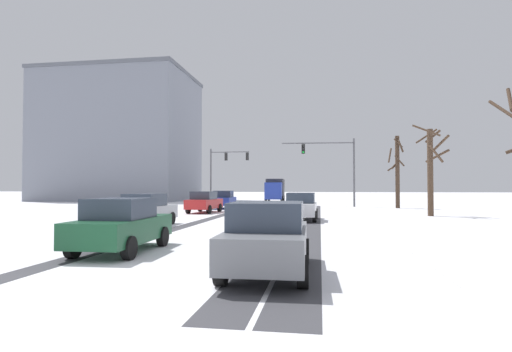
% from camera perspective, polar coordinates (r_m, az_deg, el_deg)
% --- Properties ---
extents(ground_plane, '(300.00, 300.00, 0.00)m').
position_cam_1_polar(ground_plane, '(8.85, -25.31, -14.19)').
color(ground_plane, white).
extents(wheel_track_left_lane, '(0.90, 36.80, 0.01)m').
position_cam_1_polar(wheel_track_left_lane, '(23.99, 5.49, -6.22)').
color(wheel_track_left_lane, '#424247').
rests_on(wheel_track_left_lane, ground).
extents(wheel_track_right_lane, '(0.95, 36.80, 0.01)m').
position_cam_1_polar(wheel_track_right_lane, '(23.95, 7.96, -6.22)').
color(wheel_track_right_lane, '#424247').
rests_on(wheel_track_right_lane, ground).
extents(wheel_track_center, '(0.73, 36.80, 0.01)m').
position_cam_1_polar(wheel_track_center, '(24.87, -6.70, -6.05)').
color(wheel_track_center, '#424247').
rests_on(wheel_track_center, ground).
extents(sidewalk_kerb_right, '(4.00, 36.80, 0.12)m').
position_cam_1_polar(sidewalk_kerb_right, '(22.74, 20.64, -6.25)').
color(sidewalk_kerb_right, white).
rests_on(sidewalk_kerb_right, ground).
extents(traffic_signal_near_right, '(6.80, 0.65, 6.50)m').
position_cam_1_polar(traffic_signal_near_right, '(38.57, 10.85, 2.21)').
color(traffic_signal_near_right, '#56565B').
rests_on(traffic_signal_near_right, ground).
extents(traffic_signal_far_left, '(4.74, 0.39, 6.50)m').
position_cam_1_polar(traffic_signal_far_left, '(48.02, -4.55, 1.58)').
color(traffic_signal_far_left, '#56565B').
rests_on(traffic_signal_far_left, ground).
extents(car_blue_lead, '(1.99, 4.18, 1.62)m').
position_cam_1_polar(car_blue_lead, '(36.81, -4.59, -3.33)').
color(car_blue_lead, '#233899').
rests_on(car_blue_lead, ground).
extents(car_red_second, '(2.02, 4.19, 1.62)m').
position_cam_1_polar(car_red_second, '(31.18, -7.31, -3.64)').
color(car_red_second, red).
rests_on(car_red_second, ground).
extents(car_white_third, '(1.89, 4.13, 1.62)m').
position_cam_1_polar(car_white_third, '(23.89, 6.39, -4.29)').
color(car_white_third, silver).
rests_on(car_white_third, ground).
extents(car_silver_fourth, '(1.93, 4.15, 1.62)m').
position_cam_1_polar(car_silver_fourth, '(20.87, -15.28, -4.64)').
color(car_silver_fourth, '#B7BABF').
rests_on(car_silver_fourth, ground).
extents(car_dark_green_fifth, '(1.93, 4.15, 1.62)m').
position_cam_1_polar(car_dark_green_fifth, '(12.92, -18.42, -6.54)').
color(car_dark_green_fifth, '#194C2D').
rests_on(car_dark_green_fifth, ground).
extents(car_grey_sixth, '(1.91, 4.14, 1.62)m').
position_cam_1_polar(car_grey_sixth, '(9.25, 1.69, -8.64)').
color(car_grey_sixth, slate).
rests_on(car_grey_sixth, ground).
extents(box_truck_delivery, '(2.54, 7.48, 3.02)m').
position_cam_1_polar(box_truck_delivery, '(53.49, 2.70, -1.90)').
color(box_truck_delivery, '#233899').
rests_on(box_truck_delivery, ground).
extents(bare_tree_sidewalk_mid, '(2.52, 2.53, 6.17)m').
position_cam_1_polar(bare_tree_sidewalk_mid, '(29.79, 23.47, 1.23)').
color(bare_tree_sidewalk_mid, '#4C3828').
rests_on(bare_tree_sidewalk_mid, ground).
extents(bare_tree_sidewalk_far, '(1.55, 1.53, 6.69)m').
position_cam_1_polar(bare_tree_sidewalk_far, '(39.63, 19.29, 0.87)').
color(bare_tree_sidewalk_far, '#423023').
rests_on(bare_tree_sidewalk_far, ground).
extents(office_building_far_left_block, '(20.86, 14.73, 18.52)m').
position_cam_1_polar(office_building_far_left_block, '(63.23, -18.57, 5.16)').
color(office_building_far_left_block, gray).
rests_on(office_building_far_left_block, ground).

